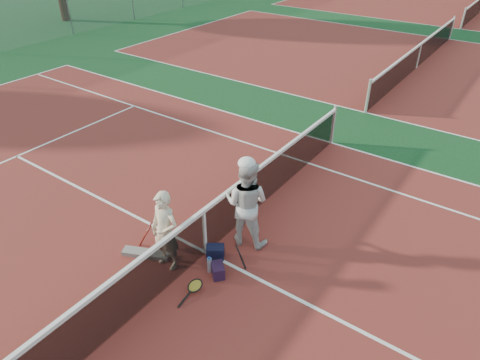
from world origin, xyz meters
name	(u,v)px	position (x,y,z in m)	size (l,w,h in m)	color
ground	(206,253)	(0.00, 0.00, 0.00)	(130.00, 130.00, 0.00)	#103C1B
court_main	(206,252)	(0.00, 0.00, 0.00)	(23.77, 10.97, 0.01)	maroon
court_far_a	(416,68)	(0.00, 13.50, 0.00)	(23.77, 10.97, 0.01)	maroon
court_far_b	(480,12)	(0.00, 27.00, 0.00)	(23.77, 10.97, 0.01)	maroon
net_main	(205,232)	(0.00, 0.00, 0.51)	(0.10, 10.98, 1.02)	black
net_far_a	(419,55)	(0.00, 13.50, 0.51)	(0.10, 10.98, 1.02)	black
fence_left	(28,10)	(-16.00, 6.75, 1.50)	(54.50, 0.06, 3.00)	slate
player_a	(165,231)	(-0.35, -0.63, 0.78)	(0.57, 0.37, 1.56)	beige
player_b	(246,203)	(0.41, 0.74, 0.90)	(0.87, 0.68, 1.79)	silver
racket_red	(149,235)	(-0.98, -0.47, 0.27)	(0.31, 0.27, 0.54)	maroon
racket_black_held	(239,258)	(0.78, -0.02, 0.29)	(0.20, 0.27, 0.58)	black
racket_spare	(195,287)	(0.45, -0.84, 0.07)	(0.59, 0.27, 0.15)	black
sports_bag_navy	(215,252)	(0.23, 0.01, 0.13)	(0.32, 0.22, 0.26)	black
sports_bag_purple	(218,270)	(0.56, -0.34, 0.12)	(0.30, 0.21, 0.24)	black
net_cover_canvas	(146,254)	(-0.86, -0.71, 0.05)	(0.90, 0.21, 0.09)	slate
water_bottle	(210,265)	(0.37, -0.34, 0.15)	(0.09, 0.09, 0.30)	silver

